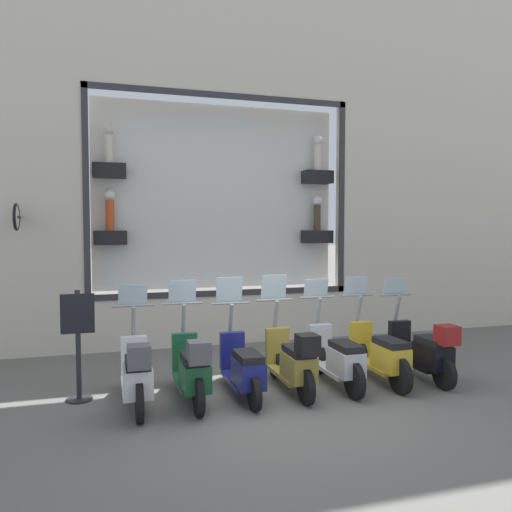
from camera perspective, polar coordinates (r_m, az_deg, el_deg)
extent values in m
plane|color=#66635E|center=(7.35, 2.44, -15.88)|extent=(120.00, 120.00, 0.00)
cube|color=beige|center=(10.59, -3.96, -7.14)|extent=(0.40, 5.42, 1.01)
cube|color=#2D2D33|center=(10.56, -3.80, 17.85)|extent=(0.04, 5.42, 0.12)
cube|color=#2D2D33|center=(10.30, -3.72, -4.25)|extent=(0.04, 5.42, 0.12)
cube|color=#2D2D33|center=(11.13, 9.76, 6.60)|extent=(0.04, 0.12, 4.13)
cube|color=#2D2D33|center=(9.99, -18.85, 6.87)|extent=(0.04, 0.12, 4.13)
cube|color=silver|center=(10.78, -4.42, 6.74)|extent=(0.04, 5.18, 3.89)
cube|color=black|center=(11.29, 7.03, 8.93)|extent=(0.36, 0.64, 0.28)
cylinder|color=silver|center=(11.35, 7.05, 11.06)|extent=(0.16, 0.16, 0.57)
sphere|color=white|center=(11.41, 7.06, 12.99)|extent=(0.21, 0.21, 0.21)
cube|color=black|center=(10.36, -16.42, 9.35)|extent=(0.36, 0.64, 0.28)
cylinder|color=silver|center=(10.42, -16.46, 11.64)|extent=(0.15, 0.15, 0.56)
sphere|color=beige|center=(10.48, -16.49, 13.69)|extent=(0.20, 0.20, 0.20)
cube|color=black|center=(11.24, 6.99, 2.21)|extent=(0.36, 0.64, 0.28)
cylinder|color=#47382D|center=(11.24, 7.00, 4.35)|extent=(0.16, 0.16, 0.56)
sphere|color=white|center=(11.25, 7.01, 6.30)|extent=(0.20, 0.20, 0.20)
cube|color=black|center=(10.30, -16.31, 2.02)|extent=(0.36, 0.64, 0.28)
cylinder|color=#CC4C23|center=(10.30, -16.34, 4.47)|extent=(0.17, 0.17, 0.60)
sphere|color=white|center=(10.32, -16.38, 6.73)|extent=(0.22, 0.22, 0.22)
cylinder|color=black|center=(9.92, -25.55, 4.02)|extent=(0.35, 0.05, 0.05)
torus|color=black|center=(9.75, -25.71, 4.04)|extent=(0.49, 0.05, 0.49)
cylinder|color=white|center=(9.75, -25.71, 4.04)|extent=(0.41, 0.03, 0.41)
cylinder|color=black|center=(9.15, 15.66, -10.57)|extent=(0.49, 0.09, 0.49)
cylinder|color=black|center=(8.11, 20.71, -12.44)|extent=(0.49, 0.09, 0.49)
cube|color=black|center=(8.62, 18.02, -11.54)|extent=(1.02, 0.38, 0.06)
cube|color=black|center=(8.27, 19.54, -10.69)|extent=(0.61, 0.35, 0.36)
cube|color=black|center=(8.22, 19.57, -9.13)|extent=(0.58, 0.31, 0.10)
cube|color=black|center=(8.99, 16.07, -8.87)|extent=(0.12, 0.37, 0.56)
cylinder|color=gray|center=(8.96, 15.87, -5.70)|extent=(0.20, 0.06, 0.45)
cylinder|color=gray|center=(8.99, 15.65, -4.29)|extent=(0.04, 0.61, 0.04)
cube|color=silver|center=(9.00, 15.53, -3.33)|extent=(0.08, 0.42, 0.29)
cube|color=maroon|center=(7.93, 21.01, -8.42)|extent=(0.28, 0.28, 0.28)
cylinder|color=black|center=(8.76, 11.57, -10.98)|extent=(0.54, 0.09, 0.54)
cylinder|color=black|center=(7.71, 16.15, -13.01)|extent=(0.54, 0.09, 0.54)
cube|color=gold|center=(8.23, 13.70, -12.03)|extent=(1.02, 0.38, 0.06)
cube|color=gold|center=(7.87, 15.12, -11.18)|extent=(0.61, 0.35, 0.36)
cube|color=black|center=(7.81, 15.14, -9.54)|extent=(0.58, 0.31, 0.10)
cube|color=gold|center=(8.62, 11.88, -9.20)|extent=(0.12, 0.37, 0.56)
cylinder|color=gray|center=(8.59, 11.70, -5.88)|extent=(0.20, 0.06, 0.45)
cylinder|color=gray|center=(8.62, 11.49, -4.41)|extent=(0.04, 0.61, 0.04)
cube|color=silver|center=(8.63, 11.38, -3.32)|extent=(0.08, 0.42, 0.32)
cylinder|color=black|center=(8.45, 7.06, -11.49)|extent=(0.53, 0.09, 0.53)
cylinder|color=black|center=(7.35, 11.17, -13.79)|extent=(0.53, 0.09, 0.53)
cube|color=#B7BCC6|center=(7.90, 8.96, -12.66)|extent=(1.02, 0.39, 0.06)
cube|color=#B7BCC6|center=(7.52, 10.23, -11.83)|extent=(0.61, 0.35, 0.36)
cube|color=black|center=(7.46, 10.24, -10.12)|extent=(0.58, 0.31, 0.10)
cube|color=#B7BCC6|center=(8.30, 7.34, -9.66)|extent=(0.12, 0.37, 0.56)
cylinder|color=gray|center=(8.27, 7.17, -6.22)|extent=(0.20, 0.06, 0.45)
cylinder|color=gray|center=(8.30, 6.98, -4.69)|extent=(0.04, 0.60, 0.04)
cube|color=silver|center=(8.32, 6.88, -3.63)|extent=(0.08, 0.42, 0.30)
cylinder|color=black|center=(8.21, 2.19, -12.03)|extent=(0.49, 0.09, 0.49)
cylinder|color=black|center=(7.04, 5.72, -14.64)|extent=(0.49, 0.09, 0.49)
cube|color=olive|center=(7.62, 3.81, -13.33)|extent=(1.02, 0.39, 0.06)
cube|color=olive|center=(7.23, 4.88, -12.52)|extent=(0.61, 0.35, 0.36)
cube|color=black|center=(7.17, 4.89, -10.75)|extent=(0.58, 0.31, 0.10)
cube|color=olive|center=(8.04, 2.45, -10.17)|extent=(0.12, 0.37, 0.56)
cylinder|color=gray|center=(8.01, 2.30, -6.62)|extent=(0.20, 0.06, 0.45)
cylinder|color=gray|center=(8.04, 2.14, -5.03)|extent=(0.04, 0.60, 0.04)
cube|color=silver|center=(8.05, 2.05, -3.55)|extent=(0.10, 0.42, 0.40)
cube|color=black|center=(6.84, 5.91, -10.07)|extent=(0.28, 0.28, 0.28)
cylinder|color=black|center=(8.04, -2.96, -12.54)|extent=(0.45, 0.09, 0.45)
cylinder|color=black|center=(6.80, -0.19, -15.49)|extent=(0.45, 0.09, 0.45)
cube|color=navy|center=(7.42, -1.70, -13.98)|extent=(1.02, 0.39, 0.06)
cube|color=navy|center=(7.01, -0.89, -13.21)|extent=(0.61, 0.35, 0.36)
cube|color=black|center=(6.95, -0.90, -11.39)|extent=(0.58, 0.31, 0.10)
cube|color=navy|center=(7.84, -2.74, -10.68)|extent=(0.12, 0.37, 0.56)
cylinder|color=gray|center=(7.81, -2.87, -7.04)|extent=(0.20, 0.06, 0.45)
cylinder|color=gray|center=(7.84, -3.00, -5.41)|extent=(0.04, 0.60, 0.04)
cube|color=silver|center=(7.85, -3.07, -3.88)|extent=(0.10, 0.42, 0.41)
cylinder|color=black|center=(7.87, -8.27, -12.68)|extent=(0.51, 0.09, 0.51)
cylinder|color=black|center=(6.65, -6.59, -15.66)|extent=(0.51, 0.09, 0.51)
cube|color=#19512D|center=(7.26, -7.50, -14.14)|extent=(1.02, 0.38, 0.06)
cube|color=#19512D|center=(6.85, -7.01, -13.38)|extent=(0.61, 0.35, 0.36)
cube|color=black|center=(6.79, -7.02, -11.51)|extent=(0.58, 0.31, 0.10)
cube|color=#19512D|center=(7.70, -8.17, -10.75)|extent=(0.12, 0.37, 0.56)
cylinder|color=gray|center=(7.66, -8.28, -7.04)|extent=(0.20, 0.06, 0.45)
cylinder|color=gray|center=(7.70, -8.36, -5.38)|extent=(0.04, 0.60, 0.04)
cube|color=silver|center=(7.71, -8.42, -4.02)|extent=(0.09, 0.42, 0.36)
cube|color=#4C4C51|center=(6.44, -6.55, -10.85)|extent=(0.28, 0.28, 0.28)
cylinder|color=black|center=(7.81, -13.77, -12.89)|extent=(0.50, 0.09, 0.50)
cylinder|color=black|center=(6.57, -13.19, -15.98)|extent=(0.50, 0.09, 0.50)
cube|color=silver|center=(7.19, -13.50, -14.40)|extent=(1.02, 0.38, 0.06)
cube|color=silver|center=(6.77, -13.35, -13.65)|extent=(0.61, 0.35, 0.36)
cube|color=black|center=(6.71, -13.38, -11.76)|extent=(0.58, 0.31, 0.10)
cube|color=silver|center=(7.63, -13.76, -10.95)|extent=(0.12, 0.37, 0.56)
cylinder|color=gray|center=(7.59, -13.83, -7.21)|extent=(0.20, 0.06, 0.45)
cylinder|color=gray|center=(7.63, -13.88, -5.53)|extent=(0.04, 0.61, 0.04)
cube|color=silver|center=(7.65, -13.91, -4.32)|extent=(0.08, 0.42, 0.31)
cube|color=#4C4C51|center=(6.36, -13.23, -11.12)|extent=(0.28, 0.28, 0.28)
cylinder|color=#232326|center=(7.66, -19.54, -15.18)|extent=(0.36, 0.36, 0.02)
cylinder|color=#232326|center=(7.46, -19.65, -9.61)|extent=(0.07, 0.07, 1.55)
cube|color=black|center=(7.35, -19.73, -6.22)|extent=(0.03, 0.45, 0.55)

